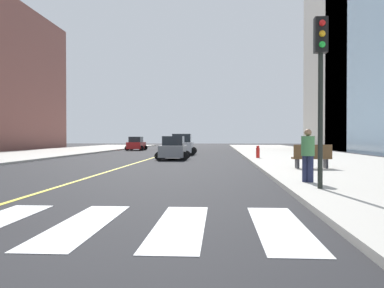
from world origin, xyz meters
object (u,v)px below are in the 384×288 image
(traffic_light_near_corner, at_px, (321,69))
(pedestrian_waiting_east, at_px, (308,153))
(car_red_nearest, at_px, (136,144))
(car_silver_second, at_px, (182,145))
(car_gray_third, at_px, (173,149))
(park_bench, at_px, (312,157))
(fire_hydrant, at_px, (258,152))

(traffic_light_near_corner, relative_size, pedestrian_waiting_east, 2.81)
(traffic_light_near_corner, xyz_separation_m, pedestrian_waiting_east, (0.01, 1.75, -2.46))
(car_red_nearest, xyz_separation_m, car_silver_second, (6.84, -12.96, 0.11))
(car_gray_third, distance_m, pedestrian_waiting_east, 17.66)
(park_bench, bearing_deg, car_gray_third, 33.07)
(traffic_light_near_corner, xyz_separation_m, park_bench, (1.49, 7.99, -2.87))
(car_silver_second, distance_m, pedestrian_waiting_east, 25.79)
(car_gray_third, bearing_deg, park_bench, 126.47)
(park_bench, xyz_separation_m, pedestrian_waiting_east, (-1.48, -6.23, 0.41))
(park_bench, bearing_deg, traffic_light_near_corner, 165.76)
(car_red_nearest, xyz_separation_m, traffic_light_near_corner, (13.17, -39.72, 2.76))
(car_gray_third, relative_size, fire_hydrant, 4.28)
(car_silver_second, bearing_deg, fire_hydrant, 125.01)
(car_red_nearest, height_order, car_gray_third, car_red_nearest)
(car_silver_second, height_order, fire_hydrant, car_silver_second)
(car_gray_third, xyz_separation_m, park_bench, (7.69, -10.29, -0.10))
(car_silver_second, distance_m, park_bench, 20.33)
(traffic_light_near_corner, distance_m, pedestrian_waiting_east, 3.02)
(car_silver_second, relative_size, car_gray_third, 1.15)
(park_bench, bearing_deg, car_red_nearest, 21.11)
(car_red_nearest, xyz_separation_m, park_bench, (14.66, -31.73, -0.11))
(car_silver_second, distance_m, fire_hydrant, 10.55)
(fire_hydrant, bearing_deg, traffic_light_near_corner, -89.66)
(park_bench, height_order, fire_hydrant, park_bench)
(car_silver_second, xyz_separation_m, pedestrian_waiting_east, (6.34, -25.00, 0.20))
(car_red_nearest, distance_m, park_bench, 34.95)
(traffic_light_near_corner, relative_size, fire_hydrant, 5.46)
(car_red_nearest, xyz_separation_m, fire_hydrant, (13.06, -21.48, -0.22))
(car_gray_third, height_order, fire_hydrant, car_gray_third)
(traffic_light_near_corner, xyz_separation_m, fire_hydrant, (-0.11, 18.24, -2.98))
(fire_hydrant, bearing_deg, park_bench, -81.15)
(park_bench, relative_size, pedestrian_waiting_east, 1.06)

